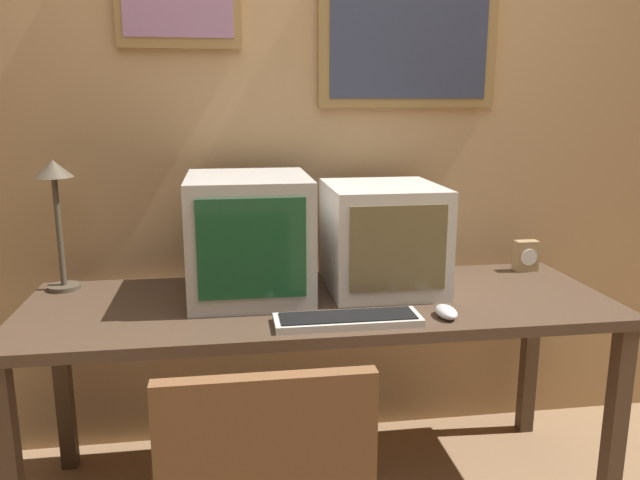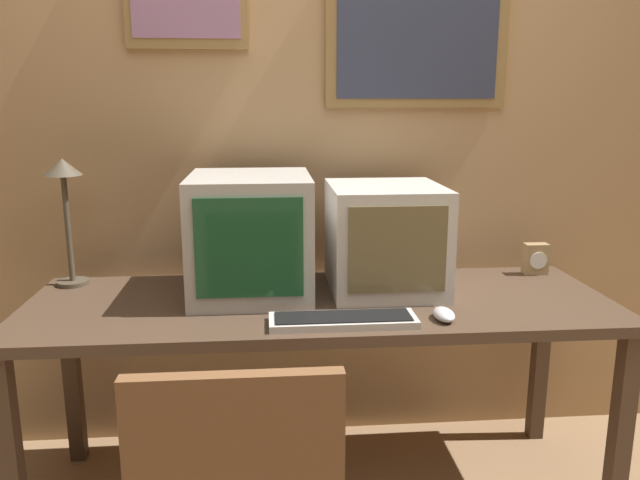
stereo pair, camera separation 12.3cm
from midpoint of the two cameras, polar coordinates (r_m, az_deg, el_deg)
name	(u,v)px [view 2 (the right image)]	position (r m, az deg, el deg)	size (l,w,h in m)	color
wall_back	(310,120)	(2.46, 0.53, 10.92)	(8.00, 0.08, 2.60)	tan
desk	(320,320)	(2.13, 1.67, -7.33)	(1.96, 0.69, 0.73)	#4C3828
monitor_left	(251,235)	(2.13, -4.71, 0.44)	(0.41, 0.46, 0.41)	#B7B2A8
monitor_right	(385,238)	(2.20, 7.56, 0.20)	(0.39, 0.43, 0.37)	beige
keyboard_main	(343,320)	(1.89, 4.00, -7.33)	(0.44, 0.13, 0.03)	beige
mouse_near_keyboard	(444,314)	(1.96, 13.04, -6.66)	(0.06, 0.11, 0.04)	silver
desk_clock	(536,259)	(2.55, 20.43, -1.65)	(0.09, 0.05, 0.12)	#A38456
desk_lamp	(65,192)	(2.35, -20.94, 4.14)	(0.13, 0.13, 0.46)	#4C4233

